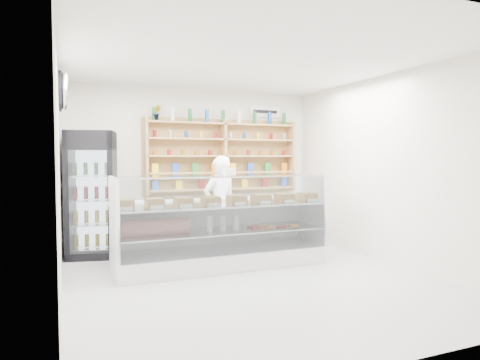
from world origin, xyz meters
name	(u,v)px	position (x,y,z in m)	size (l,w,h in m)	color
room	(251,171)	(0.00, 0.00, 1.40)	(5.00, 5.00, 5.00)	#A5A5AA
display_counter	(221,241)	(-0.11, 0.79, 0.36)	(3.04, 0.91, 1.32)	white
shop_worker	(220,206)	(0.12, 1.48, 0.80)	(0.58, 0.38, 1.60)	white
drinks_cooler	(92,194)	(-1.79, 2.13, 1.00)	(0.85, 0.83, 1.98)	black
wall_shelving	(223,156)	(0.50, 2.34, 1.59)	(2.84, 0.28, 1.33)	tan
potted_plant	(157,113)	(-0.71, 2.34, 2.33)	(0.15, 0.12, 0.27)	#1E6626
security_mirror	(64,91)	(-2.17, 1.20, 2.45)	(0.15, 0.50, 0.50)	silver
wall_sign	(265,112)	(1.40, 2.47, 2.45)	(0.62, 0.03, 0.20)	white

